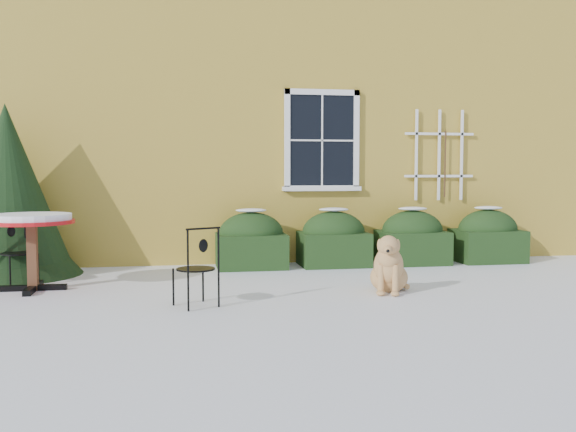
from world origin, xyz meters
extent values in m
plane|color=white|center=(0.00, 0.00, 0.00)|extent=(80.00, 80.00, 0.00)
cube|color=gold|center=(0.00, 7.00, 3.00)|extent=(12.00, 8.00, 6.00)
cube|color=black|center=(0.90, 2.96, 1.98)|extent=(1.05, 0.03, 1.45)
cube|color=white|center=(0.90, 2.95, 2.75)|extent=(1.23, 0.06, 0.09)
cube|color=white|center=(0.90, 2.95, 1.21)|extent=(1.23, 0.06, 0.09)
cube|color=white|center=(0.33, 2.95, 1.98)|extent=(0.09, 0.06, 1.63)
cube|color=white|center=(1.47, 2.95, 1.98)|extent=(0.09, 0.06, 1.63)
cube|color=white|center=(0.90, 2.94, 1.98)|extent=(0.02, 0.02, 1.45)
cube|color=white|center=(0.90, 2.94, 1.98)|extent=(1.05, 0.02, 0.02)
cube|color=white|center=(0.90, 2.95, 1.20)|extent=(1.29, 0.14, 0.07)
cube|color=white|center=(2.50, 2.94, 1.75)|extent=(0.04, 0.03, 1.50)
cube|color=white|center=(2.90, 2.94, 1.75)|extent=(0.04, 0.03, 1.50)
cube|color=white|center=(3.30, 2.94, 1.75)|extent=(0.04, 0.03, 1.50)
cube|color=white|center=(2.90, 2.94, 1.40)|extent=(1.20, 0.03, 0.04)
cube|color=white|center=(2.90, 2.94, 2.10)|extent=(1.20, 0.03, 0.04)
cylinder|color=#472D19|center=(3.00, 2.92, 1.60)|extent=(0.02, 0.02, 1.10)
cube|color=black|center=(-0.30, 2.55, 0.26)|extent=(1.05, 0.80, 0.52)
ellipsoid|color=black|center=(-0.30, 2.55, 0.52)|extent=(1.00, 0.72, 0.67)
ellipsoid|color=white|center=(-0.30, 2.55, 0.88)|extent=(0.47, 0.32, 0.06)
cube|color=black|center=(1.00, 2.55, 0.26)|extent=(1.05, 0.80, 0.52)
ellipsoid|color=black|center=(1.00, 2.55, 0.52)|extent=(1.00, 0.72, 0.67)
ellipsoid|color=white|center=(1.00, 2.55, 0.88)|extent=(0.47, 0.32, 0.06)
cube|color=black|center=(2.30, 2.55, 0.26)|extent=(1.05, 0.80, 0.52)
ellipsoid|color=black|center=(2.30, 2.55, 0.52)|extent=(1.00, 0.72, 0.67)
ellipsoid|color=white|center=(2.30, 2.55, 0.88)|extent=(0.47, 0.32, 0.06)
cube|color=black|center=(3.60, 2.55, 0.26)|extent=(1.05, 0.80, 0.52)
ellipsoid|color=black|center=(3.60, 2.55, 0.52)|extent=(1.00, 0.72, 0.67)
ellipsoid|color=white|center=(3.60, 2.55, 0.88)|extent=(0.47, 0.32, 0.06)
cone|color=black|center=(-3.77, 2.42, 0.58)|extent=(2.01, 2.01, 1.16)
cone|color=black|center=(-3.77, 2.42, 1.22)|extent=(1.80, 1.80, 2.43)
cube|color=black|center=(-3.19, 1.14, 0.03)|extent=(0.80, 0.09, 0.07)
cube|color=black|center=(-3.19, 1.14, 0.03)|extent=(0.09, 0.80, 0.07)
cube|color=brown|center=(-3.19, 1.14, 0.43)|extent=(0.11, 0.11, 0.86)
cylinder|color=red|center=(-3.19, 1.14, 0.86)|extent=(1.03, 1.03, 0.05)
cylinder|color=white|center=(-3.19, 1.14, 0.91)|extent=(0.96, 0.96, 0.08)
cylinder|color=black|center=(-1.14, 0.09, 0.21)|extent=(0.02, 0.02, 0.41)
cylinder|color=black|center=(-1.47, -0.06, 0.21)|extent=(0.02, 0.02, 0.41)
cylinder|color=black|center=(-0.99, -0.24, 0.21)|extent=(0.02, 0.02, 0.41)
cylinder|color=black|center=(-1.32, -0.40, 0.21)|extent=(0.02, 0.02, 0.41)
cylinder|color=black|center=(-1.23, -0.15, 0.41)|extent=(0.42, 0.42, 0.02)
cylinder|color=black|center=(-0.99, -0.24, 0.64)|extent=(0.02, 0.02, 0.46)
cylinder|color=black|center=(-1.32, -0.40, 0.64)|extent=(0.02, 0.02, 0.46)
cylinder|color=black|center=(-1.15, -0.32, 0.87)|extent=(0.37, 0.19, 0.02)
ellipsoid|color=black|center=(-1.15, -0.32, 0.69)|extent=(0.11, 0.07, 0.14)
cylinder|color=black|center=(-3.51, 1.33, 0.21)|extent=(0.02, 0.02, 0.41)
cylinder|color=black|center=(-3.21, 1.55, 0.21)|extent=(0.02, 0.02, 0.41)
cylinder|color=black|center=(-3.43, 1.85, 0.21)|extent=(0.02, 0.02, 0.41)
cylinder|color=black|center=(-3.47, 1.59, 0.41)|extent=(0.42, 0.42, 0.02)
cylinder|color=black|center=(-3.43, 1.85, 0.64)|extent=(0.02, 0.02, 0.46)
cylinder|color=black|center=(-3.58, 1.74, 0.88)|extent=(0.34, 0.26, 0.02)
ellipsoid|color=black|center=(-3.58, 1.74, 0.69)|extent=(0.11, 0.09, 0.14)
ellipsoid|color=tan|center=(1.15, 0.34, 0.17)|extent=(0.62, 0.64, 0.38)
ellipsoid|color=tan|center=(1.09, 0.18, 0.34)|extent=(0.45, 0.42, 0.47)
sphere|color=tan|center=(1.07, 0.13, 0.44)|extent=(0.29, 0.29, 0.29)
cylinder|color=tan|center=(0.97, 0.10, 0.19)|extent=(0.08, 0.08, 0.37)
cylinder|color=tan|center=(1.13, 0.03, 0.19)|extent=(0.08, 0.08, 0.37)
ellipsoid|color=tan|center=(0.95, 0.06, 0.03)|extent=(0.10, 0.13, 0.06)
ellipsoid|color=tan|center=(1.11, -0.01, 0.03)|extent=(0.10, 0.13, 0.06)
cylinder|color=tan|center=(1.07, 0.12, 0.49)|extent=(0.23, 0.26, 0.20)
sphere|color=tan|center=(1.05, 0.08, 0.60)|extent=(0.25, 0.25, 0.25)
ellipsoid|color=tan|center=(1.01, -0.02, 0.56)|extent=(0.18, 0.22, 0.11)
sphere|color=black|center=(0.98, -0.10, 0.56)|extent=(0.04, 0.04, 0.04)
ellipsoid|color=tan|center=(0.97, 0.15, 0.60)|extent=(0.09, 0.10, 0.15)
ellipsoid|color=tan|center=(1.16, 0.07, 0.60)|extent=(0.09, 0.10, 0.15)
cylinder|color=tan|center=(1.36, 0.46, 0.05)|extent=(0.11, 0.30, 0.07)
camera|label=1|loc=(-1.44, -7.17, 1.48)|focal=40.00mm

